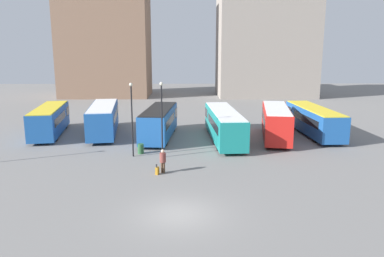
{
  "coord_description": "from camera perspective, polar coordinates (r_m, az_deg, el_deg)",
  "views": [
    {
      "loc": [
        0.44,
        -18.89,
        8.72
      ],
      "look_at": [
        0.97,
        13.84,
        1.83
      ],
      "focal_mm": 35.0,
      "sensor_mm": 36.0,
      "label": 1
    }
  ],
  "objects": [
    {
      "name": "building_block_left",
      "position": [
        74.34,
        -13.1,
        14.32
      ],
      "size": [
        16.22,
        11.17,
        24.51
      ],
      "color": "#7F604C",
      "rests_on": "ground_plane"
    },
    {
      "name": "lamp_post_2",
      "position": [
        30.94,
        -9.15,
        2.17
      ],
      "size": [
        0.28,
        0.28,
        6.14
      ],
      "color": "black",
      "rests_on": "ground_plane"
    },
    {
      "name": "bus_1",
      "position": [
        40.38,
        -13.33,
        1.53
      ],
      "size": [
        3.96,
        10.69,
        3.1
      ],
      "rotation": [
        0.0,
        0.0,
        1.7
      ],
      "color": "#1E56A3",
      "rests_on": "ground_plane"
    },
    {
      "name": "bus_4",
      "position": [
        38.1,
        12.65,
        1.02
      ],
      "size": [
        4.06,
        10.04,
        3.18
      ],
      "rotation": [
        0.0,
        0.0,
        1.4
      ],
      "color": "red",
      "rests_on": "ground_plane"
    },
    {
      "name": "bus_2",
      "position": [
        37.78,
        -5.01,
        1.03
      ],
      "size": [
        3.37,
        10.05,
        3.01
      ],
      "rotation": [
        0.0,
        0.0,
        1.48
      ],
      "color": "#1E56A3",
      "rests_on": "ground_plane"
    },
    {
      "name": "suitcase",
      "position": [
        26.97,
        -5.32,
        -6.4
      ],
      "size": [
        0.28,
        0.35,
        0.79
      ],
      "rotation": [
        0.0,
        0.0,
        1.23
      ],
      "color": "#B27A1E",
      "rests_on": "ground_plane"
    },
    {
      "name": "ground_plane",
      "position": [
        20.81,
        -2.1,
        -12.9
      ],
      "size": [
        160.0,
        160.0,
        0.0
      ],
      "primitive_type": "plane",
      "color": "slate"
    },
    {
      "name": "bus_5",
      "position": [
        41.23,
        17.98,
        1.3
      ],
      "size": [
        2.97,
        11.28,
        2.85
      ],
      "rotation": [
        0.0,
        0.0,
        1.61
      ],
      "color": "#1E56A3",
      "rests_on": "ground_plane"
    },
    {
      "name": "building_block_right",
      "position": [
        74.27,
        11.11,
        13.4
      ],
      "size": [
        17.85,
        12.41,
        21.92
      ],
      "color": "gray",
      "rests_on": "ground_plane"
    },
    {
      "name": "bus_3",
      "position": [
        36.82,
        4.88,
        0.73
      ],
      "size": [
        3.1,
        12.12,
        2.96
      ],
      "rotation": [
        0.0,
        0.0,
        1.62
      ],
      "color": "#19847F",
      "rests_on": "ground_plane"
    },
    {
      "name": "bus_0",
      "position": [
        41.77,
        -20.85,
        1.28
      ],
      "size": [
        3.97,
        10.23,
        2.93
      ],
      "rotation": [
        0.0,
        0.0,
        1.72
      ],
      "color": "#1E56A3",
      "rests_on": "ground_plane"
    },
    {
      "name": "lamp_post_1",
      "position": [
        30.41,
        -4.63,
        2.19
      ],
      "size": [
        0.28,
        0.28,
        6.22
      ],
      "color": "black",
      "rests_on": "ground_plane"
    },
    {
      "name": "traveler",
      "position": [
        27.05,
        -4.47,
        -4.65
      ],
      "size": [
        0.58,
        0.58,
        1.75
      ],
      "rotation": [
        0.0,
        0.0,
        1.23
      ],
      "color": "#4C3828",
      "rests_on": "ground_plane"
    },
    {
      "name": "trash_bin",
      "position": [
        32.38,
        -7.82,
        -3.07
      ],
      "size": [
        0.52,
        0.52,
        0.85
      ],
      "color": "#285633",
      "rests_on": "ground_plane"
    }
  ]
}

